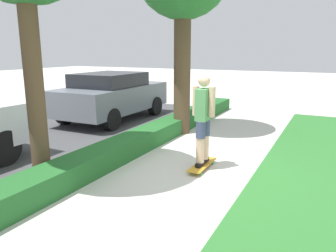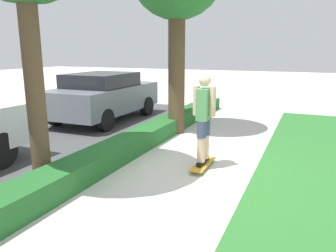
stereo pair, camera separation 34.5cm
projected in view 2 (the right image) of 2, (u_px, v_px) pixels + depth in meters
The scene contains 6 objects.
ground_plane at pixel (197, 168), 6.04m from camera, with size 60.00×60.00×0.00m, color beige.
street_asphalt at pixel (27, 143), 7.68m from camera, with size 12.91×5.00×0.01m.
hedge_row at pixel (122, 148), 6.62m from camera, with size 12.91×0.60×0.38m.
skateboard at pixel (203, 164), 6.07m from camera, with size 0.93×0.24×0.08m.
skater_person at pixel (204, 117), 5.87m from camera, with size 0.49×0.42×1.64m.
parked_car_middle at pixel (104, 96), 10.06m from camera, with size 3.94×1.90×1.46m.
Camera 2 is at (-5.44, -1.80, 2.13)m, focal length 35.00 mm.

